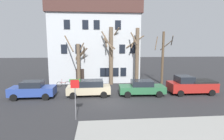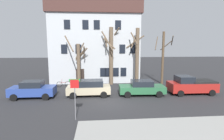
% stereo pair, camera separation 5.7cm
% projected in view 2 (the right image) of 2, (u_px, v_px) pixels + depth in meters
% --- Properties ---
extents(ground_plane, '(120.00, 120.00, 0.00)m').
position_uv_depth(ground_plane, '(109.00, 102.00, 16.54)').
color(ground_plane, '#2D2D30').
extents(building_main, '(13.05, 6.95, 11.62)m').
position_uv_depth(building_main, '(95.00, 41.00, 26.78)').
color(building_main, silver).
rests_on(building_main, ground_plane).
extents(tree_bare_near, '(2.95, 2.94, 6.55)m').
position_uv_depth(tree_bare_near, '(79.00, 62.00, 22.47)').
color(tree_bare_near, brown).
rests_on(tree_bare_near, ground_plane).
extents(tree_bare_mid, '(2.46, 2.45, 7.67)m').
position_uv_depth(tree_bare_mid, '(111.00, 54.00, 23.48)').
color(tree_bare_mid, brown).
rests_on(tree_bare_mid, ground_plane).
extents(tree_bare_far, '(2.50, 2.23, 7.51)m').
position_uv_depth(tree_bare_far, '(137.00, 55.00, 23.18)').
color(tree_bare_far, brown).
rests_on(tree_bare_far, ground_plane).
extents(tree_bare_end, '(2.79, 2.76, 7.12)m').
position_uv_depth(tree_bare_end, '(163.00, 56.00, 23.91)').
color(tree_bare_end, brown).
rests_on(tree_bare_end, ground_plane).
extents(car_blue_sedan, '(4.38, 2.07, 1.74)m').
position_uv_depth(car_blue_sedan, '(33.00, 89.00, 17.83)').
color(car_blue_sedan, '#2D4799').
rests_on(car_blue_sedan, ground_plane).
extents(car_beige_wagon, '(4.52, 2.10, 1.69)m').
position_uv_depth(car_beige_wagon, '(89.00, 88.00, 18.51)').
color(car_beige_wagon, '#C6B793').
rests_on(car_beige_wagon, ground_plane).
extents(car_green_sedan, '(4.88, 2.29, 1.62)m').
position_uv_depth(car_green_sedan, '(142.00, 88.00, 18.78)').
color(car_green_sedan, '#2D6B42').
rests_on(car_green_sedan, ground_plane).
extents(pickup_truck_red, '(5.07, 2.38, 2.00)m').
position_uv_depth(pickup_truck_red, '(191.00, 85.00, 19.33)').
color(pickup_truck_red, '#AD231E').
rests_on(pickup_truck_red, ground_plane).
extents(street_sign_pole, '(0.76, 0.07, 2.99)m').
position_uv_depth(street_sign_pole, '(75.00, 92.00, 12.40)').
color(street_sign_pole, slate).
rests_on(street_sign_pole, ground_plane).
extents(bicycle_leaning, '(1.73, 0.35, 1.03)m').
position_uv_depth(bicycle_leaning, '(64.00, 84.00, 22.54)').
color(bicycle_leaning, black).
rests_on(bicycle_leaning, ground_plane).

